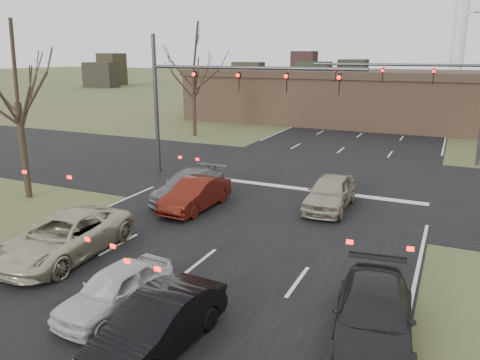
% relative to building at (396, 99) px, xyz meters
% --- Properties ---
extents(ground, '(360.00, 360.00, 0.00)m').
position_rel_building_xyz_m(ground, '(-2.00, -38.00, -2.67)').
color(ground, '#49552D').
rests_on(ground, ground).
extents(road_main, '(14.00, 300.00, 0.02)m').
position_rel_building_xyz_m(road_main, '(-2.00, 22.00, -2.66)').
color(road_main, black).
rests_on(road_main, ground).
extents(road_cross, '(200.00, 14.00, 0.02)m').
position_rel_building_xyz_m(road_cross, '(-2.00, -23.00, -2.65)').
color(road_cross, black).
rests_on(road_cross, ground).
extents(building, '(42.40, 10.40, 5.30)m').
position_rel_building_xyz_m(building, '(0.00, 0.00, 0.00)').
color(building, brown).
rests_on(building, ground).
extents(mast_arm_near, '(12.12, 0.24, 8.00)m').
position_rel_building_xyz_m(mast_arm_near, '(-7.23, -25.00, 2.41)').
color(mast_arm_near, '#383A3D').
rests_on(mast_arm_near, ground).
extents(mast_arm_far, '(11.12, 0.24, 8.00)m').
position_rel_building_xyz_m(mast_arm_far, '(4.18, -15.00, 2.35)').
color(mast_arm_far, '#383A3D').
rests_on(mast_arm_far, ground).
extents(tree_left_near, '(5.10, 5.10, 8.50)m').
position_rel_building_xyz_m(tree_left_near, '(-13.50, -32.00, 3.90)').
color(tree_left_near, black).
rests_on(tree_left_near, ground).
extents(tree_left_far, '(5.70, 5.70, 9.50)m').
position_rel_building_xyz_m(tree_left_far, '(-15.00, -13.00, 4.68)').
color(tree_left_far, black).
rests_on(tree_left_far, ground).
extents(car_silver_suv, '(2.79, 5.51, 1.49)m').
position_rel_building_xyz_m(car_silver_suv, '(-6.54, -36.55, -1.92)').
color(car_silver_suv, '#B9B396').
rests_on(car_silver_suv, ground).
extents(car_white_sedan, '(1.84, 3.88, 1.28)m').
position_rel_building_xyz_m(car_white_sedan, '(-2.58, -38.68, -2.02)').
color(car_white_sedan, silver).
rests_on(car_white_sedan, ground).
extents(car_black_hatch, '(1.69, 4.25, 1.38)m').
position_rel_building_xyz_m(car_black_hatch, '(-0.48, -39.67, -1.98)').
color(car_black_hatch, black).
rests_on(car_black_hatch, ground).
extents(car_charcoal_sedan, '(2.53, 4.94, 1.37)m').
position_rel_building_xyz_m(car_charcoal_sedan, '(4.13, -37.13, -1.98)').
color(car_charcoal_sedan, black).
rests_on(car_charcoal_sedan, ground).
extents(car_grey_ahead, '(2.15, 4.89, 1.40)m').
position_rel_building_xyz_m(car_grey_ahead, '(-6.00, -29.00, -1.97)').
color(car_grey_ahead, slate).
rests_on(car_grey_ahead, ground).
extents(car_red_ahead, '(1.62, 4.33, 1.41)m').
position_rel_building_xyz_m(car_red_ahead, '(-5.00, -30.12, -1.96)').
color(car_red_ahead, '#4C120A').
rests_on(car_red_ahead, ground).
extents(car_silver_ahead, '(1.93, 4.57, 1.54)m').
position_rel_building_xyz_m(car_silver_ahead, '(0.58, -27.45, -1.89)').
color(car_silver_ahead, '#A39A84').
rests_on(car_silver_ahead, ground).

